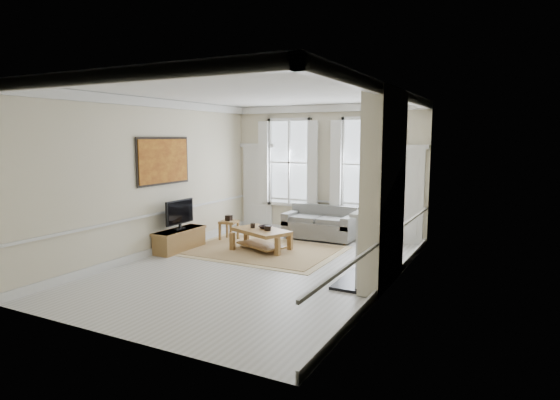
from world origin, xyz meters
The scene contains 23 objects.
floor centered at (0.00, 0.00, 0.00)m, with size 7.20×7.20×0.00m, color #B7B5AD.
ceiling centered at (0.00, 0.00, 3.40)m, with size 7.20×7.20×0.00m, color white.
back_wall centered at (0.00, 3.60, 1.70)m, with size 5.20×5.20×0.00m, color beige.
left_wall centered at (-2.60, 0.00, 1.70)m, with size 7.20×7.20×0.00m, color beige.
right_wall centered at (2.60, 0.00, 1.70)m, with size 7.20×7.20×0.00m, color beige.
window_left centered at (-1.05, 3.55, 1.90)m, with size 1.26×0.20×2.20m, color #B2BCC6, non-canonical shape.
window_right centered at (1.05, 3.55, 1.90)m, with size 1.26×0.20×2.20m, color #B2BCC6, non-canonical shape.
door_left centered at (-2.05, 3.56, 1.15)m, with size 0.90×0.08×2.30m, color silver.
door_right centered at (2.05, 3.56, 1.15)m, with size 0.90×0.08×2.30m, color silver.
painting centered at (-2.56, 0.30, 2.05)m, with size 0.05×1.66×1.06m, color orange.
chimney_breast centered at (2.43, 0.20, 1.70)m, with size 0.35×1.70×3.38m, color beige.
hearth centered at (2.00, 0.20, 0.03)m, with size 0.55×1.50×0.05m, color black.
fireplace centered at (2.20, 0.20, 0.73)m, with size 0.21×1.45×1.33m.
mirror centered at (2.21, 0.20, 2.05)m, with size 0.06×1.26×1.06m, color gold.
sofa centered at (0.06, 3.11, 0.35)m, with size 1.78×0.87×0.85m.
side_table centered at (-1.92, 1.90, 0.39)m, with size 0.47×0.47×0.50m.
rug centered at (-0.67, 1.33, 0.01)m, with size 3.50×2.60×0.02m, color #A38254.
coffee_table centered at (-0.67, 1.33, 0.41)m, with size 1.52×1.23×0.50m.
ceramic_pot_a centered at (-0.92, 1.38, 0.55)m, with size 0.11×0.11×0.11m, color black.
ceramic_pot_b centered at (-0.47, 1.28, 0.55)m, with size 0.15×0.15×0.11m, color black.
bowl centered at (-0.62, 1.43, 0.53)m, with size 0.30×0.30×0.07m, color black.
tv_stand centered at (-2.34, 0.51, 0.24)m, with size 0.44×1.37×0.49m, color brown.
tv centered at (-2.32, 0.51, 0.88)m, with size 0.08×0.90×0.68m.
Camera 1 is at (4.52, -7.73, 2.57)m, focal length 30.00 mm.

